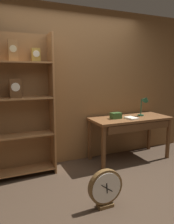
% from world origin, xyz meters
% --- Properties ---
extents(ground_plane, '(10.00, 10.00, 0.00)m').
position_xyz_m(ground_plane, '(0.00, 0.00, 0.00)').
color(ground_plane, '#3D2D21').
extents(back_wood_panel, '(4.80, 0.05, 2.60)m').
position_xyz_m(back_wood_panel, '(0.00, 1.35, 1.30)').
color(back_wood_panel, brown).
rests_on(back_wood_panel, ground).
extents(bookshelf, '(1.38, 0.31, 2.10)m').
position_xyz_m(bookshelf, '(-1.14, 1.11, 1.08)').
color(bookshelf, '#9E6B3D').
rests_on(bookshelf, ground).
extents(workbench, '(1.42, 0.62, 0.76)m').
position_xyz_m(workbench, '(0.96, 0.95, 0.68)').
color(workbench, brown).
rests_on(workbench, ground).
extents(desk_lamp, '(0.19, 0.19, 0.38)m').
position_xyz_m(desk_lamp, '(1.26, 0.99, 1.01)').
color(desk_lamp, '#1E472D').
rests_on(desk_lamp, workbench).
extents(toolbox_small, '(0.18, 0.12, 0.10)m').
position_xyz_m(toolbox_small, '(0.67, 0.99, 0.81)').
color(toolbox_small, '#2D5123').
rests_on(toolbox_small, workbench).
extents(open_repair_manual, '(0.19, 0.24, 0.02)m').
position_xyz_m(open_repair_manual, '(0.91, 0.87, 0.78)').
color(open_repair_manual, silver).
rests_on(open_repair_manual, workbench).
extents(round_clock_large, '(0.42, 0.11, 0.46)m').
position_xyz_m(round_clock_large, '(-0.13, -0.13, 0.23)').
color(round_clock_large, brown).
rests_on(round_clock_large, ground).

